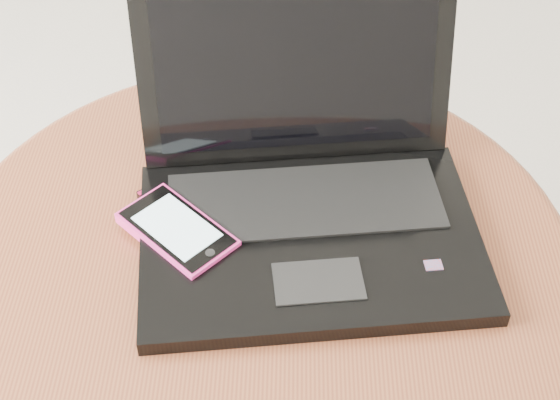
{
  "coord_description": "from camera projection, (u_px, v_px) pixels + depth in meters",
  "views": [
    {
      "loc": [
        0.12,
        -0.67,
        1.17
      ],
      "look_at": [
        0.11,
        -0.09,
        0.6
      ],
      "focal_mm": 52.69,
      "sensor_mm": 36.0,
      "label": 1
    }
  ],
  "objects": [
    {
      "name": "table",
      "position": [
        259.0,
        317.0,
        0.93
      ],
      "size": [
        0.67,
        0.67,
        0.54
      ],
      "color": "#572918",
      "rests_on": "ground"
    },
    {
      "name": "phone_pink",
      "position": [
        177.0,
        231.0,
        0.84
      ],
      "size": [
        0.13,
        0.13,
        0.01
      ],
      "color": "#FF3299",
      "rests_on": "phone_black"
    },
    {
      "name": "phone_black",
      "position": [
        185.0,
        211.0,
        0.88
      ],
      "size": [
        0.11,
        0.12,
        0.01
      ],
      "color": "black",
      "rests_on": "table"
    },
    {
      "name": "laptop",
      "position": [
        306.0,
        189.0,
        0.85
      ],
      "size": [
        0.38,
        0.34,
        0.22
      ],
      "color": "black",
      "rests_on": "table"
    }
  ]
}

